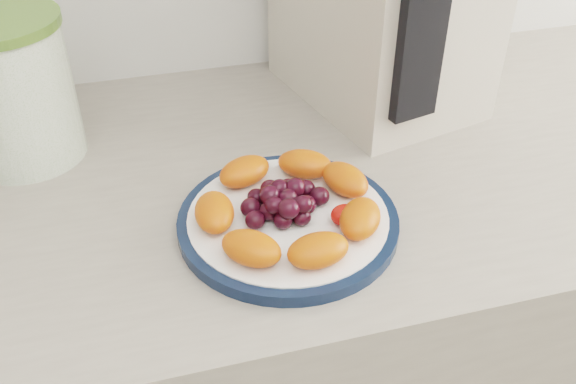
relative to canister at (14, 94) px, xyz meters
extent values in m
cube|color=gray|center=(0.28, -0.11, -0.54)|extent=(3.50, 0.60, 0.90)
cylinder|color=#112039|center=(0.29, -0.24, -0.08)|extent=(0.25, 0.25, 0.01)
cylinder|color=white|center=(0.29, -0.24, -0.08)|extent=(0.23, 0.23, 0.02)
cylinder|color=#396416|center=(0.00, 0.00, 0.00)|extent=(0.15, 0.15, 0.18)
cube|color=black|center=(0.49, -0.12, 0.10)|extent=(0.07, 0.04, 0.27)
ellipsoid|color=#D24011|center=(0.37, -0.21, -0.06)|extent=(0.06, 0.08, 0.03)
ellipsoid|color=#D24011|center=(0.33, -0.17, -0.06)|extent=(0.08, 0.07, 0.03)
ellipsoid|color=#D24011|center=(0.26, -0.16, -0.06)|extent=(0.08, 0.07, 0.03)
ellipsoid|color=#D24011|center=(0.21, -0.23, -0.06)|extent=(0.05, 0.07, 0.03)
ellipsoid|color=#D24011|center=(0.24, -0.30, -0.06)|extent=(0.08, 0.08, 0.03)
ellipsoid|color=#D24011|center=(0.30, -0.32, -0.06)|extent=(0.07, 0.05, 0.03)
ellipsoid|color=#D24011|center=(0.36, -0.28, -0.06)|extent=(0.07, 0.08, 0.03)
ellipsoid|color=black|center=(0.29, -0.24, -0.06)|extent=(0.02, 0.02, 0.02)
ellipsoid|color=black|center=(0.31, -0.24, -0.06)|extent=(0.02, 0.02, 0.02)
ellipsoid|color=black|center=(0.30, -0.22, -0.06)|extent=(0.02, 0.02, 0.02)
ellipsoid|color=black|center=(0.28, -0.22, -0.06)|extent=(0.02, 0.02, 0.02)
ellipsoid|color=black|center=(0.27, -0.24, -0.06)|extent=(0.02, 0.02, 0.02)
ellipsoid|color=black|center=(0.28, -0.26, -0.06)|extent=(0.02, 0.02, 0.02)
ellipsoid|color=black|center=(0.30, -0.26, -0.06)|extent=(0.02, 0.02, 0.02)
ellipsoid|color=black|center=(0.33, -0.23, -0.06)|extent=(0.02, 0.02, 0.02)
ellipsoid|color=black|center=(0.32, -0.21, -0.06)|extent=(0.02, 0.02, 0.02)
ellipsoid|color=black|center=(0.30, -0.20, -0.06)|extent=(0.02, 0.02, 0.02)
ellipsoid|color=black|center=(0.28, -0.20, -0.06)|extent=(0.02, 0.02, 0.02)
ellipsoid|color=black|center=(0.26, -0.21, -0.06)|extent=(0.02, 0.02, 0.02)
ellipsoid|color=black|center=(0.25, -0.23, -0.06)|extent=(0.02, 0.02, 0.02)
ellipsoid|color=black|center=(0.25, -0.25, -0.06)|extent=(0.02, 0.02, 0.02)
ellipsoid|color=black|center=(0.29, -0.24, -0.05)|extent=(0.02, 0.02, 0.02)
ellipsoid|color=black|center=(0.30, -0.22, -0.05)|extent=(0.02, 0.02, 0.02)
ellipsoid|color=black|center=(0.29, -0.22, -0.05)|extent=(0.02, 0.02, 0.02)
ellipsoid|color=black|center=(0.27, -0.23, -0.05)|extent=(0.02, 0.02, 0.02)
ellipsoid|color=black|center=(0.27, -0.25, -0.05)|extent=(0.02, 0.02, 0.02)
ellipsoid|color=black|center=(0.29, -0.26, -0.05)|extent=(0.02, 0.02, 0.02)
ellipsoid|color=black|center=(0.30, -0.25, -0.05)|extent=(0.02, 0.02, 0.02)
ellipsoid|color=red|center=(0.35, -0.27, -0.06)|extent=(0.03, 0.03, 0.02)
ellipsoid|color=red|center=(0.37, -0.26, -0.06)|extent=(0.03, 0.03, 0.02)
ellipsoid|color=red|center=(0.36, -0.29, -0.06)|extent=(0.04, 0.04, 0.02)
camera|label=1|loc=(0.14, -0.78, 0.38)|focal=40.00mm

